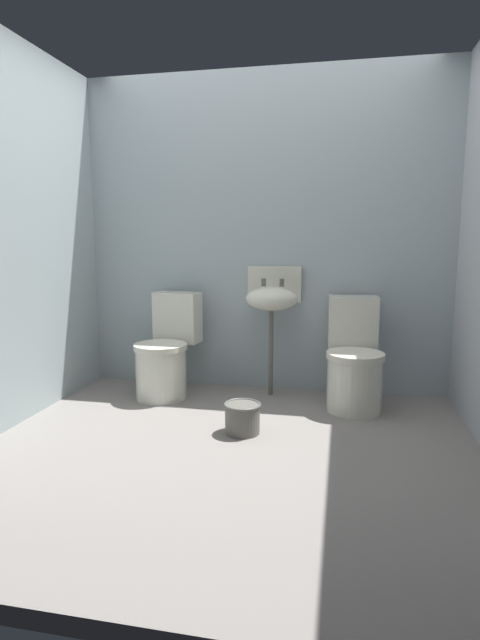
# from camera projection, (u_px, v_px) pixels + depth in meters

# --- Properties ---
(ground_plane) EXTENTS (3.27, 2.83, 0.08)m
(ground_plane) POSITION_uv_depth(u_px,v_px,m) (230.00, 452.00, 2.95)
(ground_plane) COLOR gray
(wall_back) EXTENTS (3.27, 0.10, 2.47)m
(wall_back) POSITION_uv_depth(u_px,v_px,m) (264.00, 234.00, 3.97)
(wall_back) COLOR #9FAEB3
(wall_back) RESTS_ON ground
(wall_left) EXTENTS (0.10, 2.63, 2.47)m
(wall_left) POSITION_uv_depth(u_px,v_px,m) (1.00, 233.00, 3.14)
(wall_left) COLOR #9CABAD
(wall_left) RESTS_ON ground
(toilet_left) EXTENTS (0.45, 0.63, 0.78)m
(toilet_left) POSITION_uv_depth(u_px,v_px,m) (166.00, 354.00, 3.87)
(toilet_left) COLOR silver
(toilet_left) RESTS_ON ground
(toilet_right) EXTENTS (0.42, 0.61, 0.78)m
(toilet_right) POSITION_uv_depth(u_px,v_px,m) (354.00, 363.00, 3.59)
(toilet_right) COLOR silver
(toilet_right) RESTS_ON ground
(sink) EXTENTS (0.42, 0.35, 0.99)m
(sink) POSITION_uv_depth(u_px,v_px,m) (272.00, 298.00, 3.82)
(sink) COLOR #5F5D53
(sink) RESTS_ON ground
(bucket) EXTENTS (0.23, 0.23, 0.19)m
(bucket) POSITION_uv_depth(u_px,v_px,m) (242.00, 417.00, 3.13)
(bucket) COLOR #5F5D53
(bucket) RESTS_ON ground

